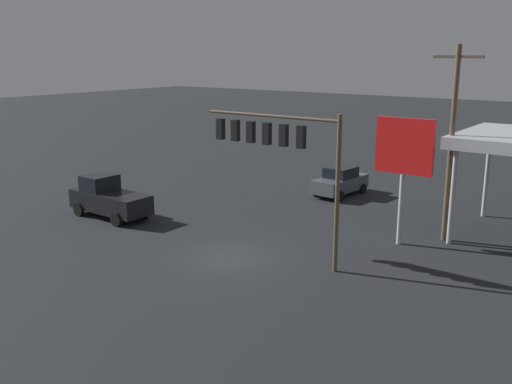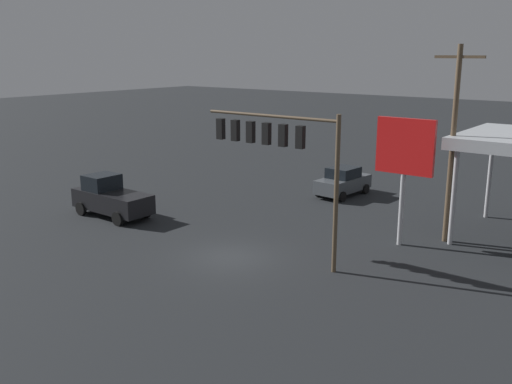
{
  "view_description": "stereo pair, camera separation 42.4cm",
  "coord_description": "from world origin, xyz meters",
  "views": [
    {
      "loc": [
        -16.1,
        19.66,
        9.4
      ],
      "look_at": [
        0.0,
        -2.0,
        2.77
      ],
      "focal_mm": 40.0,
      "sensor_mm": 36.0,
      "label": 1
    },
    {
      "loc": [
        -16.44,
        19.41,
        9.4
      ],
      "look_at": [
        0.0,
        -2.0,
        2.77
      ],
      "focal_mm": 40.0,
      "sensor_mm": 36.0,
      "label": 2
    }
  ],
  "objects": [
    {
      "name": "pickup_parked",
      "position": [
        10.02,
        -1.05,
        1.11
      ],
      "size": [
        5.22,
        2.3,
        2.4
      ],
      "rotation": [
        0.0,
        0.0,
        -0.01
      ],
      "color": "black",
      "rests_on": "ground"
    },
    {
      "name": "traffic_signal_assembly",
      "position": [
        -1.67,
        -1.37,
        5.36
      ],
      "size": [
        7.17,
        0.43,
        6.92
      ],
      "color": "brown",
      "rests_on": "ground"
    },
    {
      "name": "price_sign",
      "position": [
        -5.59,
        -6.54,
        4.71
      ],
      "size": [
        2.91,
        0.27,
        6.35
      ],
      "color": "#B7B7BC",
      "rests_on": "ground"
    },
    {
      "name": "sedan_waiting",
      "position": [
        1.66,
        -13.77,
        0.95
      ],
      "size": [
        2.32,
        4.52,
        1.93
      ],
      "rotation": [
        0.0,
        0.0,
        1.5
      ],
      "color": "#474C51",
      "rests_on": "ground"
    },
    {
      "name": "ground_plane",
      "position": [
        0.0,
        0.0,
        0.0
      ],
      "size": [
        200.0,
        200.0,
        0.0
      ],
      "primitive_type": "plane",
      "color": "black"
    },
    {
      "name": "utility_pole",
      "position": [
        -7.21,
        -8.48,
        5.18
      ],
      "size": [
        2.4,
        0.26,
        9.79
      ],
      "color": "brown",
      "rests_on": "ground"
    }
  ]
}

